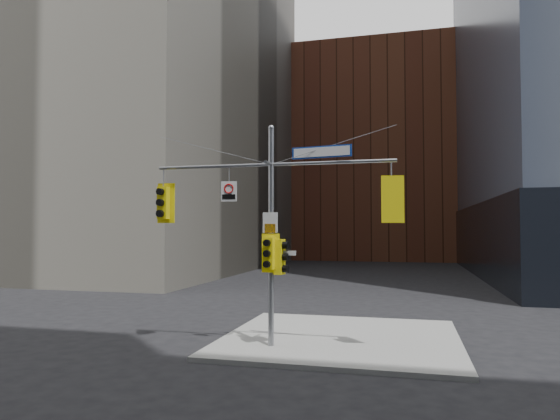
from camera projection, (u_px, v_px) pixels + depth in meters
The scene contains 13 objects.
ground at pixel (252, 367), 14.07m from camera, with size 160.00×160.00×0.00m, color black.
sidewalk_corner at pixel (341, 338), 17.45m from camera, with size 8.00×8.00×0.15m, color gray.
brick_midrise at pixel (376, 158), 70.77m from camera, with size 26.00×20.00×28.00m, color brown.
signal_assembly at pixel (271, 213), 16.17m from camera, with size 8.00×0.80×7.30m.
traffic_light_west_arm at pixel (163, 203), 17.16m from camera, with size 0.66×0.53×1.38m.
traffic_light_east_arm at pixel (392, 199), 15.24m from camera, with size 0.68×0.61×1.43m.
traffic_light_pole_side at pixel (281, 257), 16.03m from camera, with size 0.48×0.41×1.13m.
traffic_light_pole_front at pixel (269, 253), 15.86m from camera, with size 0.60×0.49×1.25m.
street_sign_blade at pixel (321, 152), 15.84m from camera, with size 1.96×0.31×0.38m.
regulatory_sign_arm at pixel (229, 191), 16.54m from camera, with size 0.53×0.10×0.67m.
regulatory_sign_pole at pixel (270, 223), 16.05m from camera, with size 0.50×0.07×0.66m.
street_blade_ew at pixel (285, 253), 16.02m from camera, with size 0.76×0.11×0.15m.
street_blade_ns at pixel (275, 262), 16.55m from camera, with size 0.05×0.69×0.14m.
Camera 1 is at (4.29, -13.59, 3.87)m, focal length 32.00 mm.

